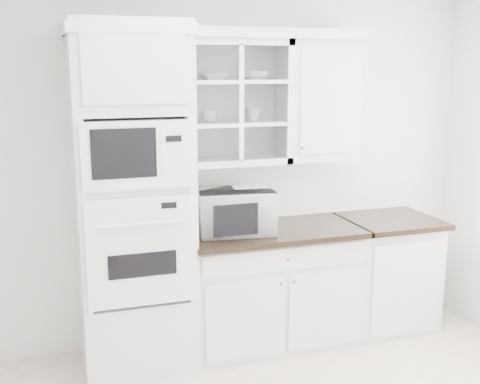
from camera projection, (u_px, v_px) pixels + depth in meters
name	position (u px, v px, depth m)	size (l,w,h in m)	color
room_shell	(292.00, 128.00, 3.29)	(4.00, 3.50, 2.70)	white
oven_column	(133.00, 202.00, 4.10)	(0.76, 0.68, 2.40)	silver
base_cabinet_run	(271.00, 286.00, 4.60)	(1.32, 0.67, 0.92)	silver
extra_base_cabinet	(386.00, 272.00, 4.90)	(0.72, 0.67, 0.92)	silver
upper_cabinet_glass	(234.00, 102.00, 4.36)	(0.80, 0.33, 0.90)	silver
upper_cabinet_solid	(319.00, 101.00, 4.57)	(0.55, 0.33, 0.90)	silver
crown_molding	(221.00, 33.00, 4.21)	(2.14, 0.38, 0.07)	silver
countertop_microwave	(235.00, 211.00, 4.37)	(0.55, 0.46, 0.32)	white
bowl_a	(216.00, 76.00, 4.27)	(0.22, 0.22, 0.05)	white
bowl_b	(256.00, 75.00, 4.36)	(0.20, 0.20, 0.06)	white
cup_a	(210.00, 116.00, 4.34)	(0.11, 0.11, 0.08)	white
cup_b	(253.00, 114.00, 4.42)	(0.11, 0.11, 0.10)	white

